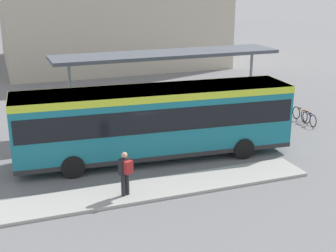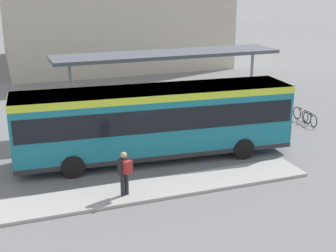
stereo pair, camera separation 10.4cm
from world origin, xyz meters
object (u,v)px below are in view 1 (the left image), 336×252
at_px(pedestrian_waiting, 126,171).
at_px(bicycle_blue, 309,118).
at_px(bicycle_orange, 301,115).
at_px(potted_planter_near_shelter, 158,127).
at_px(city_bus, 155,118).

height_order(pedestrian_waiting, bicycle_blue, pedestrian_waiting).
relative_size(bicycle_blue, bicycle_orange, 0.97).
relative_size(pedestrian_waiting, potted_planter_near_shelter, 1.34).
bearing_deg(pedestrian_waiting, bicycle_blue, -89.76).
bearing_deg(potted_planter_near_shelter, pedestrian_waiting, -119.24).
distance_m(bicycle_blue, bicycle_orange, 0.70).
bearing_deg(bicycle_blue, city_bus, 107.89).
bearing_deg(bicycle_orange, pedestrian_waiting, -63.36).
bearing_deg(bicycle_orange, bicycle_blue, -2.23).
xyz_separation_m(city_bus, bicycle_orange, (9.50, 2.45, -1.49)).
bearing_deg(potted_planter_near_shelter, bicycle_blue, -4.22).
height_order(city_bus, pedestrian_waiting, city_bus).
bearing_deg(pedestrian_waiting, bicycle_orange, -87.06).
height_order(pedestrian_waiting, potted_planter_near_shelter, pedestrian_waiting).
bearing_deg(city_bus, potted_planter_near_shelter, 72.75).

